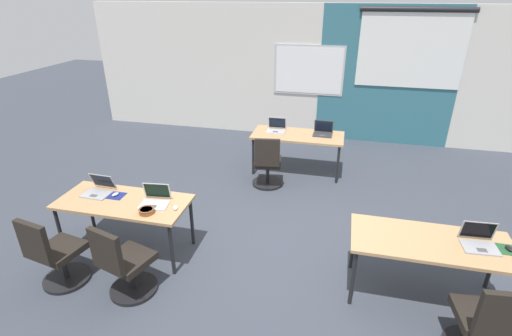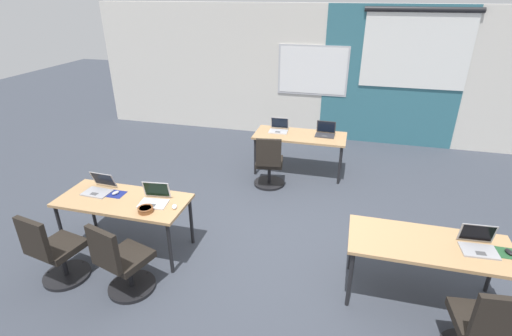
# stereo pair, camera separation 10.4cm
# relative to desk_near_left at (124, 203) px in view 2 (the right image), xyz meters

# --- Properties ---
(ground_plane) EXTENTS (24.00, 24.00, 0.00)m
(ground_plane) POSITION_rel_desk_near_left_xyz_m (1.75, 0.60, -0.66)
(ground_plane) COLOR #383D47
(back_wall_assembly) EXTENTS (10.00, 0.27, 2.80)m
(back_wall_assembly) POSITION_rel_desk_near_left_xyz_m (1.80, 4.80, 0.75)
(back_wall_assembly) COLOR silver
(back_wall_assembly) RESTS_ON ground
(desk_near_left) EXTENTS (1.60, 0.70, 0.72)m
(desk_near_left) POSITION_rel_desk_near_left_xyz_m (0.00, 0.00, 0.00)
(desk_near_left) COLOR tan
(desk_near_left) RESTS_ON ground
(desk_near_right) EXTENTS (1.60, 0.70, 0.72)m
(desk_near_right) POSITION_rel_desk_near_left_xyz_m (3.50, 0.00, 0.00)
(desk_near_right) COLOR tan
(desk_near_right) RESTS_ON ground
(desk_far_center) EXTENTS (1.60, 0.70, 0.72)m
(desk_far_center) POSITION_rel_desk_near_left_xyz_m (1.75, 2.80, 0.00)
(desk_far_center) COLOR tan
(desk_far_center) RESTS_ON ground
(laptop_near_right_end) EXTENTS (0.35, 0.30, 0.23)m
(laptop_near_right_end) POSITION_rel_desk_near_left_xyz_m (3.93, 0.02, 0.11)
(laptop_near_right_end) COLOR #9E9EA3
(laptop_near_right_end) RESTS_ON desk_near_right
(mousepad_near_right_end) EXTENTS (0.22, 0.19, 0.00)m
(mousepad_near_right_end) POSITION_rel_desk_near_left_xyz_m (4.21, 0.02, 0.06)
(mousepad_near_right_end) COLOR #23512D
(mousepad_near_right_end) RESTS_ON desk_near_right
(mouse_near_right_end) EXTENTS (0.08, 0.11, 0.03)m
(mouse_near_right_end) POSITION_rel_desk_near_left_xyz_m (4.21, 0.02, 0.08)
(mouse_near_right_end) COLOR black
(mouse_near_right_end) RESTS_ON mousepad_near_right_end
(chair_near_right_end) EXTENTS (0.52, 0.56, 0.92)m
(chair_near_right_end) POSITION_rel_desk_near_left_xyz_m (3.87, -0.71, -0.28)
(chair_near_right_end) COLOR black
(chair_near_right_end) RESTS_ON ground
(laptop_far_right) EXTENTS (0.34, 0.28, 0.24)m
(laptop_far_right) POSITION_rel_desk_near_left_xyz_m (2.18, 2.89, 0.11)
(laptop_far_right) COLOR #333338
(laptop_far_right) RESTS_ON desk_far_center
(laptop_near_left_end) EXTENTS (0.34, 0.33, 0.22)m
(laptop_near_left_end) POSITION_rel_desk_near_left_xyz_m (-0.39, 0.10, 0.11)
(laptop_near_left_end) COLOR #9E9EA3
(laptop_near_left_end) RESTS_ON desk_near_left
(mousepad_near_left_end) EXTENTS (0.22, 0.19, 0.00)m
(mousepad_near_left_end) POSITION_rel_desk_near_left_xyz_m (-0.15, 0.08, 0.06)
(mousepad_near_left_end) COLOR navy
(mousepad_near_left_end) RESTS_ON desk_near_left
(mouse_near_left_end) EXTENTS (0.08, 0.11, 0.03)m
(mouse_near_left_end) POSITION_rel_desk_near_left_xyz_m (-0.15, 0.08, 0.08)
(mouse_near_left_end) COLOR #B2B2B7
(mouse_near_left_end) RESTS_ON mousepad_near_left_end
(chair_near_left_end) EXTENTS (0.52, 0.57, 0.92)m
(chair_near_left_end) POSITION_rel_desk_near_left_xyz_m (-0.43, -0.76, -0.28)
(chair_near_left_end) COLOR black
(chair_near_left_end) RESTS_ON ground
(laptop_far_left) EXTENTS (0.34, 0.30, 0.23)m
(laptop_far_left) POSITION_rel_desk_near_left_xyz_m (1.35, 2.89, 0.11)
(laptop_far_left) COLOR #B7B7BC
(laptop_far_left) RESTS_ON desk_far_center
(chair_far_left) EXTENTS (0.52, 0.57, 0.92)m
(chair_far_left) POSITION_rel_desk_near_left_xyz_m (1.35, 2.11, -0.28)
(chair_far_left) COLOR black
(chair_far_left) RESTS_ON ground
(laptop_near_left_inner) EXTENTS (0.36, 0.32, 0.23)m
(laptop_near_left_inner) POSITION_rel_desk_near_left_xyz_m (0.42, 0.03, 0.11)
(laptop_near_left_inner) COLOR silver
(laptop_near_left_inner) RESTS_ON desk_near_left
(mouse_near_left_inner) EXTENTS (0.09, 0.11, 0.03)m
(mouse_near_left_inner) POSITION_rel_desk_near_left_xyz_m (0.70, -0.03, 0.08)
(mouse_near_left_inner) COLOR silver
(mouse_near_left_inner) RESTS_ON desk_near_left
(chair_near_left_inner) EXTENTS (0.54, 0.60, 0.92)m
(chair_near_left_inner) POSITION_rel_desk_near_left_xyz_m (0.40, -0.73, -0.28)
(chair_near_left_inner) COLOR black
(chair_near_left_inner) RESTS_ON ground
(snack_bowl) EXTENTS (0.18, 0.18, 0.06)m
(snack_bowl) POSITION_rel_desk_near_left_xyz_m (0.42, -0.19, 0.10)
(snack_bowl) COLOR brown
(snack_bowl) RESTS_ON desk_near_left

